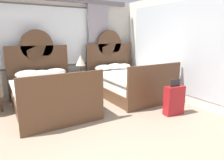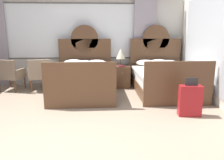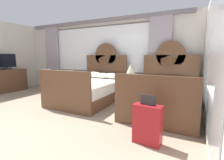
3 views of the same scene
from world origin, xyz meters
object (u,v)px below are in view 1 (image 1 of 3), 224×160
(nightstand_between_beds, at_px, (83,84))
(suitcase_on_floor, at_px, (174,100))
(book_on_nightstand, at_px, (83,73))
(bed_near_window, at_px, (49,93))
(bed_near_mirror, at_px, (127,82))
(table_lamp_on_nightstand, at_px, (81,61))

(nightstand_between_beds, xyz_separation_m, suitcase_on_floor, (1.12, -2.34, -0.00))
(book_on_nightstand, xyz_separation_m, suitcase_on_floor, (1.14, -2.25, -0.34))
(book_on_nightstand, distance_m, suitcase_on_floor, 2.54)
(bed_near_window, xyz_separation_m, nightstand_between_beds, (1.09, 0.64, -0.06))
(nightstand_between_beds, relative_size, book_on_nightstand, 2.45)
(bed_near_window, relative_size, nightstand_between_beds, 3.44)
(bed_near_mirror, relative_size, book_on_nightstand, 8.42)
(table_lamp_on_nightstand, height_order, suitcase_on_floor, table_lamp_on_nightstand)
(bed_near_window, height_order, bed_near_mirror, same)
(bed_near_window, relative_size, table_lamp_on_nightstand, 4.38)
(bed_near_mirror, height_order, book_on_nightstand, bed_near_mirror)
(bed_near_mirror, xyz_separation_m, suitcase_on_floor, (0.04, -1.70, -0.06))
(bed_near_mirror, distance_m, suitcase_on_floor, 1.70)
(bed_near_window, bearing_deg, suitcase_on_floor, -37.61)
(bed_near_window, relative_size, suitcase_on_floor, 2.81)
(nightstand_between_beds, bearing_deg, bed_near_mirror, -30.77)
(bed_near_mirror, height_order, nightstand_between_beds, bed_near_mirror)
(bed_near_mirror, distance_m, table_lamp_on_nightstand, 1.44)
(book_on_nightstand, bearing_deg, bed_near_mirror, -26.58)
(table_lamp_on_nightstand, xyz_separation_m, book_on_nightstand, (0.01, -0.12, -0.33))
(nightstand_between_beds, height_order, table_lamp_on_nightstand, table_lamp_on_nightstand)
(suitcase_on_floor, bearing_deg, bed_near_mirror, 91.30)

